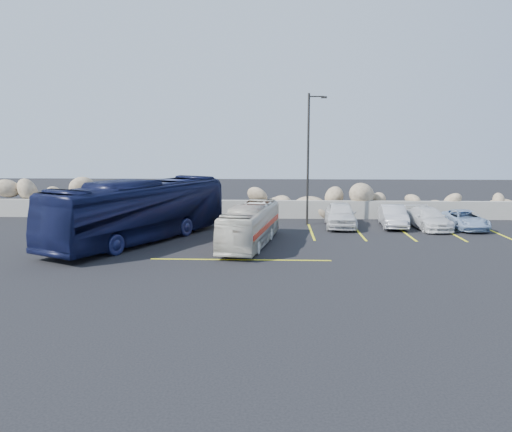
{
  "coord_description": "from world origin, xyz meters",
  "views": [
    {
      "loc": [
        0.54,
        -21.21,
        5.29
      ],
      "look_at": [
        -0.46,
        4.0,
        1.38
      ],
      "focal_mm": 35.0,
      "sensor_mm": 36.0,
      "label": 1
    }
  ],
  "objects_px": {
    "car_b": "(393,216)",
    "car_c": "(428,218)",
    "vintage_bus": "(250,225)",
    "car_a": "(340,215)",
    "lamppost": "(309,155)",
    "tour_coach": "(140,211)",
    "car_d": "(465,220)"
  },
  "relations": [
    {
      "from": "lamppost",
      "to": "car_b",
      "type": "relative_size",
      "value": 2.02
    },
    {
      "from": "lamppost",
      "to": "car_c",
      "type": "height_order",
      "value": "lamppost"
    },
    {
      "from": "vintage_bus",
      "to": "car_a",
      "type": "distance_m",
      "value": 7.52
    },
    {
      "from": "vintage_bus",
      "to": "car_b",
      "type": "distance_m",
      "value": 10.06
    },
    {
      "from": "vintage_bus",
      "to": "car_a",
      "type": "xyz_separation_m",
      "value": [
        5.18,
        5.45,
        -0.26
      ]
    },
    {
      "from": "lamppost",
      "to": "vintage_bus",
      "type": "xyz_separation_m",
      "value": [
        -3.27,
        -6.18,
        -3.28
      ]
    },
    {
      "from": "tour_coach",
      "to": "car_d",
      "type": "bearing_deg",
      "value": 40.36
    },
    {
      "from": "lamppost",
      "to": "car_a",
      "type": "xyz_separation_m",
      "value": [
        1.9,
        -0.73,
        -3.54
      ]
    },
    {
      "from": "car_b",
      "to": "car_c",
      "type": "relative_size",
      "value": 0.93
    },
    {
      "from": "car_a",
      "to": "car_c",
      "type": "bearing_deg",
      "value": -0.98
    },
    {
      "from": "tour_coach",
      "to": "vintage_bus",
      "type": "bearing_deg",
      "value": 19.42
    },
    {
      "from": "car_c",
      "to": "car_b",
      "type": "bearing_deg",
      "value": 159.85
    },
    {
      "from": "car_a",
      "to": "lamppost",
      "type": "bearing_deg",
      "value": 162.31
    },
    {
      "from": "lamppost",
      "to": "car_a",
      "type": "height_order",
      "value": "lamppost"
    },
    {
      "from": "lamppost",
      "to": "car_c",
      "type": "distance_m",
      "value": 8.03
    },
    {
      "from": "car_b",
      "to": "car_d",
      "type": "relative_size",
      "value": 1.0
    },
    {
      "from": "tour_coach",
      "to": "car_c",
      "type": "distance_m",
      "value": 16.68
    },
    {
      "from": "vintage_bus",
      "to": "car_b",
      "type": "relative_size",
      "value": 1.84
    },
    {
      "from": "tour_coach",
      "to": "car_d",
      "type": "xyz_separation_m",
      "value": [
        18.26,
        4.32,
        -1.06
      ]
    },
    {
      "from": "car_c",
      "to": "tour_coach",
      "type": "bearing_deg",
      "value": -170.72
    },
    {
      "from": "lamppost",
      "to": "tour_coach",
      "type": "distance_m",
      "value": 10.87
    },
    {
      "from": "vintage_bus",
      "to": "car_c",
      "type": "xyz_separation_m",
      "value": [
        10.32,
        5.07,
        -0.4
      ]
    },
    {
      "from": "tour_coach",
      "to": "car_a",
      "type": "height_order",
      "value": "tour_coach"
    },
    {
      "from": "lamppost",
      "to": "car_c",
      "type": "xyz_separation_m",
      "value": [
        7.05,
        -1.12,
        -3.68
      ]
    },
    {
      "from": "car_d",
      "to": "tour_coach",
      "type": "bearing_deg",
      "value": -168.2
    },
    {
      "from": "lamppost",
      "to": "car_d",
      "type": "relative_size",
      "value": 2.02
    },
    {
      "from": "tour_coach",
      "to": "car_c",
      "type": "relative_size",
      "value": 2.71
    },
    {
      "from": "car_c",
      "to": "car_d",
      "type": "xyz_separation_m",
      "value": [
        2.18,
        0.03,
        -0.07
      ]
    },
    {
      "from": "car_b",
      "to": "tour_coach",
      "type": "bearing_deg",
      "value": -156.62
    },
    {
      "from": "car_b",
      "to": "car_c",
      "type": "bearing_deg",
      "value": -9.86
    },
    {
      "from": "car_b",
      "to": "vintage_bus",
      "type": "bearing_deg",
      "value": -141.72
    },
    {
      "from": "vintage_bus",
      "to": "car_a",
      "type": "bearing_deg",
      "value": 55.97
    }
  ]
}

